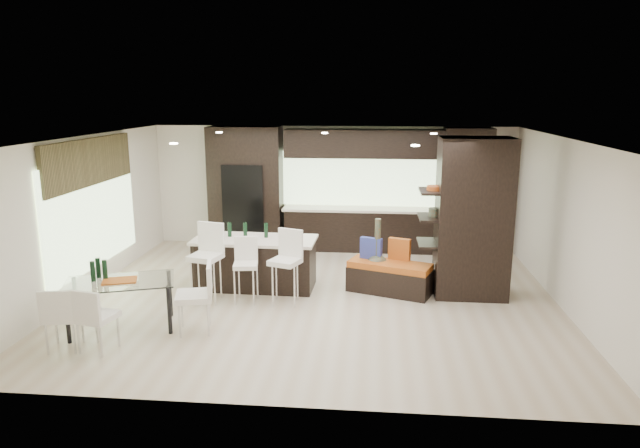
# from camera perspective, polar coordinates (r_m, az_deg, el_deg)

# --- Properties ---
(ground) EXTENTS (8.00, 8.00, 0.00)m
(ground) POSITION_cam_1_polar(r_m,az_deg,el_deg) (9.79, -0.34, -7.36)
(ground) COLOR beige
(ground) RESTS_ON ground
(back_wall) EXTENTS (8.00, 0.02, 2.70)m
(back_wall) POSITION_cam_1_polar(r_m,az_deg,el_deg) (12.84, 1.23, 3.74)
(back_wall) COLOR white
(back_wall) RESTS_ON ground
(left_wall) EXTENTS (0.02, 7.00, 2.70)m
(left_wall) POSITION_cam_1_polar(r_m,az_deg,el_deg) (10.59, -22.43, 0.79)
(left_wall) COLOR white
(left_wall) RESTS_ON ground
(right_wall) EXTENTS (0.02, 7.00, 2.70)m
(right_wall) POSITION_cam_1_polar(r_m,az_deg,el_deg) (9.86, 23.46, -0.13)
(right_wall) COLOR white
(right_wall) RESTS_ON ground
(ceiling) EXTENTS (8.00, 7.00, 0.02)m
(ceiling) POSITION_cam_1_polar(r_m,az_deg,el_deg) (9.22, -0.36, 8.60)
(ceiling) COLOR white
(ceiling) RESTS_ON ground
(window_left) EXTENTS (0.04, 3.20, 1.90)m
(window_left) POSITION_cam_1_polar(r_m,az_deg,el_deg) (10.74, -21.75, 1.01)
(window_left) COLOR #B2D199
(window_left) RESTS_ON left_wall
(window_back) EXTENTS (3.40, 0.04, 1.20)m
(window_back) POSITION_cam_1_polar(r_m,az_deg,el_deg) (12.74, 3.92, 4.55)
(window_back) COLOR #B2D199
(window_back) RESTS_ON back_wall
(stone_accent) EXTENTS (0.08, 3.00, 0.80)m
(stone_accent) POSITION_cam_1_polar(r_m,az_deg,el_deg) (10.59, -22.01, 5.78)
(stone_accent) COLOR brown
(stone_accent) RESTS_ON left_wall
(ceiling_spots) EXTENTS (4.00, 3.00, 0.02)m
(ceiling_spots) POSITION_cam_1_polar(r_m,az_deg,el_deg) (9.47, -0.20, 8.59)
(ceiling_spots) COLOR white
(ceiling_spots) RESTS_ON ceiling
(back_cabinetry) EXTENTS (6.80, 0.68, 2.70)m
(back_cabinetry) POSITION_cam_1_polar(r_m,az_deg,el_deg) (12.49, 3.41, 3.46)
(back_cabinetry) COLOR black
(back_cabinetry) RESTS_ON ground
(refrigerator) EXTENTS (0.90, 0.68, 1.90)m
(refrigerator) POSITION_cam_1_polar(r_m,az_deg,el_deg) (12.82, -7.41, 1.81)
(refrigerator) COLOR black
(refrigerator) RESTS_ON ground
(partition_column) EXTENTS (1.20, 0.80, 2.70)m
(partition_column) POSITION_cam_1_polar(r_m,az_deg,el_deg) (9.90, 15.04, 0.55)
(partition_column) COLOR black
(partition_column) RESTS_ON ground
(kitchen_island) EXTENTS (2.17, 0.98, 0.90)m
(kitchen_island) POSITION_cam_1_polar(r_m,az_deg,el_deg) (10.24, -6.49, -3.89)
(kitchen_island) COLOR black
(kitchen_island) RESTS_ON ground
(stool_left) EXTENTS (0.56, 0.56, 1.06)m
(stool_left) POSITION_cam_1_polar(r_m,az_deg,el_deg) (9.64, -11.33, -4.62)
(stool_left) COLOR white
(stool_left) RESTS_ON ground
(stool_mid) EXTENTS (0.44, 0.44, 0.88)m
(stool_mid) POSITION_cam_1_polar(r_m,az_deg,el_deg) (9.54, -7.41, -5.24)
(stool_mid) COLOR white
(stool_mid) RESTS_ON ground
(stool_right) EXTENTS (0.57, 0.57, 0.99)m
(stool_right) POSITION_cam_1_polar(r_m,az_deg,el_deg) (9.38, -3.51, -5.10)
(stool_right) COLOR white
(stool_right) RESTS_ON ground
(bench) EXTENTS (1.53, 1.01, 0.55)m
(bench) POSITION_cam_1_polar(r_m,az_deg,el_deg) (10.01, 6.96, -5.33)
(bench) COLOR black
(bench) RESTS_ON ground
(floor_vase) EXTENTS (0.53, 0.53, 1.28)m
(floor_vase) POSITION_cam_1_polar(r_m,az_deg,el_deg) (10.05, 5.75, -3.05)
(floor_vase) COLOR #444834
(floor_vase) RESTS_ON ground
(dining_table) EXTENTS (1.72, 1.31, 0.73)m
(dining_table) POSITION_cam_1_polar(r_m,az_deg,el_deg) (8.92, -19.23, -7.67)
(dining_table) COLOR white
(dining_table) RESTS_ON ground
(chair_near) EXTENTS (0.54, 0.54, 0.84)m
(chair_near) POSITION_cam_1_polar(r_m,az_deg,el_deg) (8.29, -21.36, -9.04)
(chair_near) COLOR white
(chair_near) RESTS_ON ground
(chair_far) EXTENTS (0.52, 0.52, 0.83)m
(chair_far) POSITION_cam_1_polar(r_m,az_deg,el_deg) (8.51, -24.25, -8.76)
(chair_far) COLOR white
(chair_far) RESTS_ON ground
(chair_end) EXTENTS (0.62, 0.62, 0.94)m
(chair_end) POSITION_cam_1_polar(r_m,az_deg,el_deg) (8.50, -12.48, -7.53)
(chair_end) COLOR white
(chair_end) RESTS_ON ground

